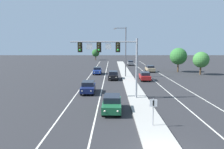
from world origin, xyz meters
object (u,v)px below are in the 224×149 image
(car_oncoming_navy, at_px, (88,87))
(car_oncoming_blue, at_px, (98,70))
(car_oncoming_green, at_px, (112,103))
(car_oncoming_black, at_px, (113,75))
(street_lamp_median, at_px, (125,49))
(tree_far_right_c, at_px, (201,60))
(car_receding_grey, at_px, (131,63))
(median_sign_post, at_px, (153,108))
(overhead_signal_mast, at_px, (113,54))
(tree_far_right_b, at_px, (179,56))
(car_receding_red, at_px, (145,76))
(car_receding_tan, at_px, (150,68))
(tree_far_left_b, at_px, (96,53))

(car_oncoming_navy, relative_size, car_oncoming_blue, 1.00)
(car_oncoming_green, height_order, car_oncoming_black, same)
(street_lamp_median, bearing_deg, tree_far_right_c, 12.36)
(car_oncoming_black, relative_size, tree_far_right_c, 0.88)
(car_oncoming_navy, relative_size, car_oncoming_black, 1.00)
(car_oncoming_black, distance_m, car_receding_grey, 29.75)
(median_sign_post, height_order, car_oncoming_black, median_sign_post)
(overhead_signal_mast, distance_m, tree_far_right_b, 31.11)
(street_lamp_median, height_order, car_oncoming_green, street_lamp_median)
(car_receding_red, xyz_separation_m, car_receding_tan, (3.28, 13.02, 0.00))
(median_sign_post, xyz_separation_m, car_receding_tan, (6.14, 36.17, -0.77))
(car_oncoming_black, xyz_separation_m, tree_far_right_b, (15.97, 11.50, 3.04))
(median_sign_post, bearing_deg, tree_far_right_b, 70.15)
(car_receding_tan, relative_size, car_receding_grey, 1.00)
(car_receding_red, distance_m, tree_far_right_c, 15.96)
(car_receding_tan, height_order, car_receding_grey, same)
(tree_far_right_c, bearing_deg, car_oncoming_navy, -141.41)
(car_oncoming_green, xyz_separation_m, car_oncoming_blue, (-3.34, 27.84, 0.00))
(median_sign_post, relative_size, street_lamp_median, 0.22)
(car_oncoming_black, height_order, car_receding_red, same)
(car_oncoming_navy, distance_m, tree_far_left_b, 66.05)
(overhead_signal_mast, bearing_deg, car_oncoming_blue, 98.69)
(car_oncoming_green, xyz_separation_m, car_oncoming_black, (0.27, 20.16, 0.00))
(overhead_signal_mast, bearing_deg, car_oncoming_green, -91.56)
(overhead_signal_mast, relative_size, car_receding_tan, 1.80)
(car_receding_grey, bearing_deg, car_oncoming_blue, -113.64)
(car_oncoming_navy, distance_m, car_oncoming_black, 12.27)
(car_receding_red, xyz_separation_m, tree_far_right_c, (13.65, 7.88, 2.51))
(street_lamp_median, bearing_deg, car_receding_red, -48.85)
(overhead_signal_mast, relative_size, street_lamp_median, 0.81)
(tree_far_left_b, bearing_deg, car_receding_grey, -61.98)
(median_sign_post, height_order, car_oncoming_blue, median_sign_post)
(car_oncoming_black, xyz_separation_m, tree_far_right_c, (19.54, 6.69, 2.51))
(car_receding_grey, xyz_separation_m, tree_far_left_b, (-13.29, 24.97, 2.30))
(street_lamp_median, height_order, tree_far_right_c, street_lamp_median)
(car_oncoming_blue, xyz_separation_m, tree_far_right_c, (23.14, -0.98, 2.51))
(car_oncoming_blue, relative_size, tree_far_right_b, 0.76)
(overhead_signal_mast, height_order, car_receding_tan, overhead_signal_mast)
(car_receding_tan, distance_m, tree_far_left_b, 45.53)
(median_sign_post, bearing_deg, car_receding_tan, 80.37)
(overhead_signal_mast, height_order, tree_far_left_b, overhead_signal_mast)
(median_sign_post, bearing_deg, car_receding_grey, 87.02)
(car_oncoming_blue, xyz_separation_m, car_receding_red, (9.49, -8.85, 0.00))
(car_oncoming_green, bearing_deg, street_lamp_median, 83.63)
(overhead_signal_mast, height_order, street_lamp_median, street_lamp_median)
(car_receding_grey, bearing_deg, car_oncoming_green, -97.02)
(car_receding_tan, bearing_deg, car_oncoming_navy, -118.37)
(car_oncoming_green, height_order, tree_far_right_c, tree_far_right_c)
(median_sign_post, height_order, tree_far_right_c, tree_far_right_c)
(overhead_signal_mast, xyz_separation_m, median_sign_post, (3.16, -9.26, -3.93))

